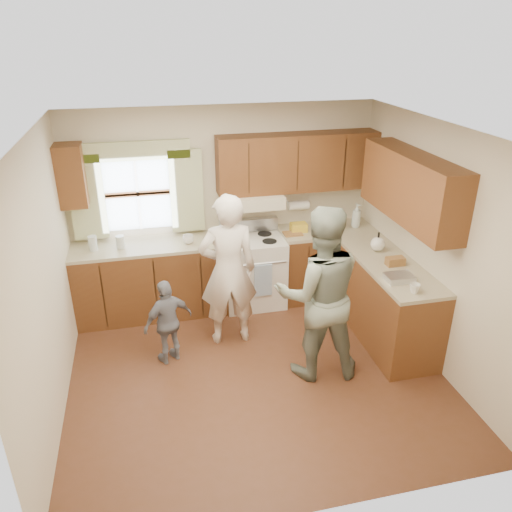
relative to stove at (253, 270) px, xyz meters
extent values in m
plane|color=#522D19|center=(-0.30, -1.44, -0.47)|extent=(3.80, 3.80, 0.00)
plane|color=white|center=(-0.30, -1.44, 2.03)|extent=(3.80, 3.80, 0.00)
plane|color=beige|center=(-0.30, 0.31, 0.78)|extent=(3.80, 0.00, 3.80)
plane|color=beige|center=(-0.30, -3.19, 0.78)|extent=(3.80, 0.00, 3.80)
plane|color=beige|center=(-2.20, -1.44, 0.78)|extent=(0.00, 3.50, 3.50)
plane|color=beige|center=(1.60, -1.44, 0.78)|extent=(0.00, 3.50, 3.50)
cube|color=#401E0D|center=(-1.29, 0.01, -0.02)|extent=(1.82, 0.60, 0.90)
cube|color=#401E0D|center=(0.99, 0.01, -0.02)|extent=(1.22, 0.60, 0.90)
cube|color=#43270F|center=(1.30, -1.11, -0.02)|extent=(0.60, 1.65, 0.90)
cube|color=tan|center=(-1.29, 0.01, 0.45)|extent=(1.82, 0.60, 0.04)
cube|color=tan|center=(0.99, 0.01, 0.45)|extent=(1.22, 0.60, 0.04)
cube|color=tan|center=(1.30, -1.11, 0.45)|extent=(0.60, 1.65, 0.04)
cube|color=#401E0D|center=(0.60, 0.15, 1.33)|extent=(2.00, 0.33, 0.70)
cube|color=#43270F|center=(-2.05, 0.15, 1.33)|extent=(0.30, 0.33, 0.70)
cube|color=#43270F|center=(1.43, -1.11, 1.33)|extent=(0.33, 1.65, 0.70)
cube|color=beige|center=(0.00, 0.08, 0.91)|extent=(0.76, 0.45, 0.15)
cube|color=silver|center=(-1.35, 0.29, 1.03)|extent=(0.90, 0.03, 0.90)
cube|color=#FEFF4B|center=(-1.93, 0.24, 1.03)|extent=(0.40, 0.05, 1.02)
cube|color=#FEFF4B|center=(-0.77, 0.24, 1.03)|extent=(0.40, 0.05, 1.02)
cube|color=#FEFF4B|center=(-1.35, 0.24, 1.55)|extent=(1.30, 0.05, 0.22)
cylinder|color=white|center=(0.65, 0.21, 0.75)|extent=(0.27, 0.12, 0.12)
imported|color=silver|center=(-0.81, -0.05, 0.53)|extent=(0.14, 0.14, 0.11)
imported|color=silver|center=(1.37, 0.00, 0.63)|extent=(0.17, 0.17, 0.31)
imported|color=silver|center=(0.88, -0.07, 0.50)|extent=(0.29, 0.29, 0.06)
imported|color=silver|center=(1.22, -1.78, 0.52)|extent=(0.13, 0.13, 0.10)
cylinder|color=silver|center=(-1.91, -0.01, 0.56)|extent=(0.10, 0.10, 0.18)
cube|color=olive|center=(0.50, -0.07, 0.48)|extent=(0.23, 0.17, 0.02)
cube|color=gold|center=(0.60, 0.01, 0.53)|extent=(0.20, 0.14, 0.11)
cylinder|color=silver|center=(0.95, 0.01, 0.59)|extent=(0.14, 0.14, 0.24)
cylinder|color=silver|center=(1.12, -0.03, 0.56)|extent=(0.11, 0.11, 0.18)
sphere|color=silver|center=(1.31, -0.77, 0.56)|extent=(0.17, 0.17, 0.17)
cube|color=olive|center=(1.33, -1.17, 0.52)|extent=(0.20, 0.11, 0.09)
cube|color=silver|center=(1.20, -1.51, 0.51)|extent=(0.29, 0.20, 0.07)
cylinder|color=silver|center=(-1.60, -0.02, 0.55)|extent=(0.10, 0.10, 0.15)
cube|color=silver|center=(0.00, -0.01, -0.02)|extent=(0.76, 0.64, 0.90)
cube|color=#B7B7BC|center=(0.00, 0.25, 0.52)|extent=(0.76, 0.10, 0.16)
cylinder|color=#B7B7BC|center=(0.00, -0.33, 0.23)|extent=(0.68, 0.03, 0.03)
cube|color=teal|center=(0.05, -0.35, 0.01)|extent=(0.22, 0.02, 0.42)
cylinder|color=black|center=(-0.18, 0.11, 0.44)|extent=(0.18, 0.18, 0.01)
cylinder|color=black|center=(0.18, 0.11, 0.44)|extent=(0.18, 0.18, 0.01)
cylinder|color=black|center=(-0.18, -0.14, 0.44)|extent=(0.18, 0.18, 0.01)
cylinder|color=black|center=(0.18, -0.14, 0.44)|extent=(0.18, 0.18, 0.01)
imported|color=silver|center=(-0.46, -0.78, 0.42)|extent=(0.65, 0.43, 1.77)
imported|color=#2B4436|center=(0.32, -1.56, 0.45)|extent=(0.97, 0.80, 1.84)
imported|color=gray|center=(-1.15, -1.03, 0.02)|extent=(0.61, 0.46, 0.96)
camera|label=1|loc=(-1.26, -5.61, 2.86)|focal=35.00mm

